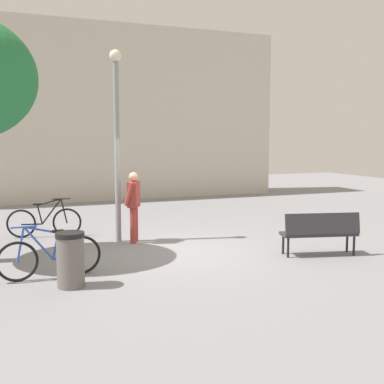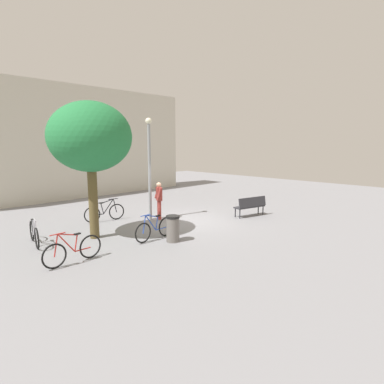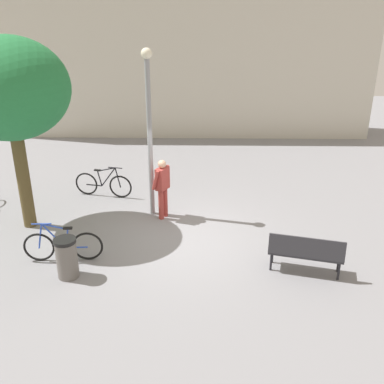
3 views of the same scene
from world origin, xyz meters
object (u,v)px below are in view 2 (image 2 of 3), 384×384
Objects in this scene: plaza_tree at (90,138)px; bicycle_black at (105,213)px; bicycle_blue at (155,229)px; bicycle_red at (73,250)px; lamppost at (149,161)px; trash_bin at (173,229)px; person_by_lamppost at (159,198)px; bicycle_silver at (34,234)px; park_bench at (251,205)px.

plaza_tree is 4.08m from bicycle_black.
bicycle_blue is 1.00× the size of bicycle_red.
bicycle_blue and bicycle_red have the same top height.
lamppost is 3.80m from bicycle_blue.
plaza_tree reaches higher than trash_bin.
person_by_lamppost is 0.92× the size of bicycle_blue.
bicycle_silver and bicycle_blue have the same top height.
trash_bin is (1.67, -2.37, -3.12)m from plaza_tree.
lamppost is 2.47× the size of bicycle_red.
lamppost reaches higher than trash_bin.
bicycle_silver is 2.55m from bicycle_red.
lamppost is 2.68× the size of person_by_lamppost.
bicycle_silver reaches higher than park_bench.
bicycle_black is at bearing 141.96° from park_bench.
person_by_lamppost is 0.92× the size of bicycle_red.
bicycle_blue is at bearing -37.45° from bicycle_silver.
bicycle_black reaches higher than park_bench.
bicycle_black is 1.94× the size of trash_bin.
bicycle_black is (3.41, 1.21, -0.00)m from bicycle_silver.
lamppost is 5.48m from bicycle_silver.
bicycle_black is 4.32m from trash_bin.
trash_bin reaches higher than park_bench.
bicycle_red is (0.13, -2.55, -0.00)m from bicycle_silver.
plaza_tree reaches higher than person_by_lamppost.
lamppost is 2.47× the size of bicycle_blue.
plaza_tree reaches higher than bicycle_red.
park_bench is 0.93× the size of bicycle_black.
park_bench is at bearing -4.44° from bicycle_blue.
person_by_lamppost reaches higher than bicycle_blue.
trash_bin is (3.36, -0.56, 0.08)m from bicycle_red.
bicycle_red is 3.41m from trash_bin.
lamppost is at bearing 13.63° from plaza_tree.
plaza_tree is at bearing -166.37° from lamppost.
person_by_lamppost is at bearing 46.78° from bicycle_blue.
lamppost is at bearing 27.87° from bicycle_red.
person_by_lamppost is at bearing 141.07° from park_bench.
bicycle_black is at bearing 19.55° from bicycle_silver.
bicycle_silver is at bearing -179.63° from lamppost.
trash_bin is at bearing -66.77° from bicycle_blue.
bicycle_silver is 0.98× the size of bicycle_red.
trash_bin is at bearing -122.33° from person_by_lamppost.
person_by_lamppost is 0.34× the size of plaza_tree.
lamppost is at bearing 0.37° from bicycle_silver.
bicycle_red is (-8.51, 0.33, -0.16)m from park_bench.
trash_bin is at bearing -41.71° from bicycle_silver.
bicycle_red is (-1.69, -1.81, -3.21)m from plaza_tree.
plaza_tree is at bearing -171.27° from person_by_lamppost.
lamppost reaches higher than bicycle_black.
bicycle_silver is 1.93× the size of trash_bin.
lamppost is 2.51× the size of bicycle_black.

